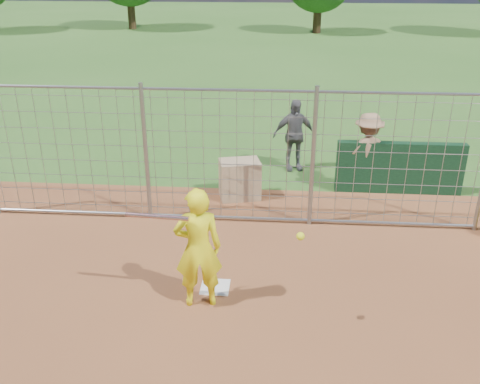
# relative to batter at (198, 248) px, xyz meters

# --- Properties ---
(ground) EXTENTS (100.00, 100.00, 0.00)m
(ground) POSITION_rel_batter_xyz_m (0.17, 0.59, -0.90)
(ground) COLOR #2D591E
(ground) RESTS_ON ground
(home_plate) EXTENTS (0.43, 0.43, 0.02)m
(home_plate) POSITION_rel_batter_xyz_m (0.17, 0.39, -0.89)
(home_plate) COLOR silver
(home_plate) RESTS_ON ground
(dugout_wall) EXTENTS (2.60, 0.20, 1.10)m
(dugout_wall) POSITION_rel_batter_xyz_m (3.57, 4.19, -0.35)
(dugout_wall) COLOR #11381E
(dugout_wall) RESTS_ON ground
(batter) EXTENTS (0.73, 0.55, 1.81)m
(batter) POSITION_rel_batter_xyz_m (0.00, 0.00, 0.00)
(batter) COLOR #FFF916
(batter) RESTS_ON ground
(bystander_b) EXTENTS (1.05, 0.64, 1.66)m
(bystander_b) POSITION_rel_batter_xyz_m (1.40, 5.36, -0.07)
(bystander_b) COLOR #55555A
(bystander_b) RESTS_ON ground
(bystander_c) EXTENTS (1.19, 0.83, 1.68)m
(bystander_c) POSITION_rel_batter_xyz_m (2.90, 4.29, -0.07)
(bystander_c) COLOR #967252
(bystander_c) RESTS_ON ground
(equipment_bin) EXTENTS (0.91, 0.73, 0.80)m
(equipment_bin) POSITION_rel_batter_xyz_m (0.29, 3.68, -0.50)
(equipment_bin) COLOR tan
(equipment_bin) RESTS_ON ground
(equipment_in_play) EXTENTS (2.35, 0.50, 0.10)m
(equipment_in_play) POSITION_rel_batter_xyz_m (-0.05, -0.25, 0.55)
(equipment_in_play) COLOR silver
(equipment_in_play) RESTS_ON ground
(backstop_fence) EXTENTS (9.08, 0.08, 2.60)m
(backstop_fence) POSITION_rel_batter_xyz_m (0.17, 2.59, 0.35)
(backstop_fence) COLOR gray
(backstop_fence) RESTS_ON ground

